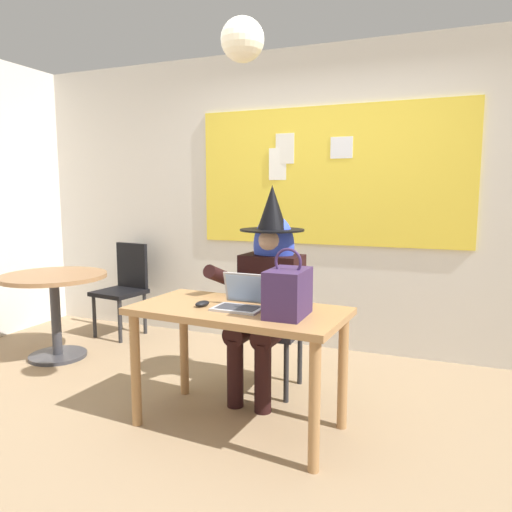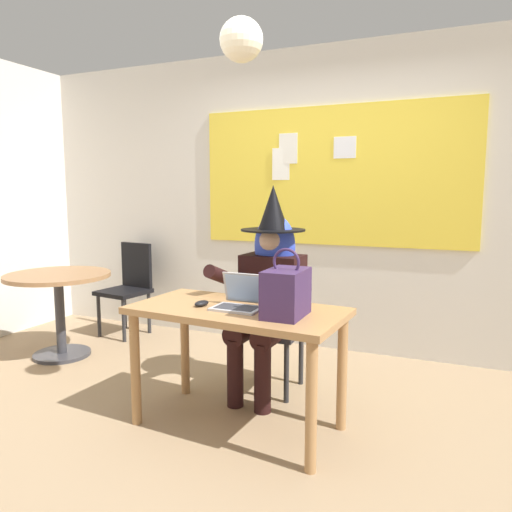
{
  "view_description": "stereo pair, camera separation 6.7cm",
  "coord_description": "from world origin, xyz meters",
  "px_view_note": "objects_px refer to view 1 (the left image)",
  "views": [
    {
      "loc": [
        1.01,
        -2.55,
        1.42
      ],
      "look_at": [
        -0.14,
        0.29,
        1.01
      ],
      "focal_mm": 33.89,
      "sensor_mm": 36.0,
      "label": 1
    },
    {
      "loc": [
        1.07,
        -2.52,
        1.42
      ],
      "look_at": [
        -0.14,
        0.29,
        1.01
      ],
      "focal_mm": 33.89,
      "sensor_mm": 36.0,
      "label": 2
    }
  ],
  "objects_px": {
    "handbag": "(288,292)",
    "person_costumed": "(268,281)",
    "laptop": "(241,301)",
    "chair_at_desk": "(274,318)",
    "chair_spare_by_window": "(125,284)",
    "desk_main": "(238,326)",
    "computer_mouse": "(202,304)",
    "side_table_round": "(55,296)"
  },
  "relations": [
    {
      "from": "chair_at_desk",
      "to": "person_costumed",
      "type": "xyz_separation_m",
      "value": [
        -0.0,
        -0.12,
        0.29
      ]
    },
    {
      "from": "chair_at_desk",
      "to": "laptop",
      "type": "bearing_deg",
      "value": 1.84
    },
    {
      "from": "handbag",
      "to": "side_table_round",
      "type": "relative_size",
      "value": 0.44
    },
    {
      "from": "chair_at_desk",
      "to": "computer_mouse",
      "type": "bearing_deg",
      "value": -16.29
    },
    {
      "from": "handbag",
      "to": "person_costumed",
      "type": "bearing_deg",
      "value": 119.04
    },
    {
      "from": "person_costumed",
      "to": "side_table_round",
      "type": "height_order",
      "value": "person_costumed"
    },
    {
      "from": "desk_main",
      "to": "computer_mouse",
      "type": "distance_m",
      "value": 0.25
    },
    {
      "from": "laptop",
      "to": "computer_mouse",
      "type": "xyz_separation_m",
      "value": [
        -0.23,
        -0.05,
        -0.03
      ]
    },
    {
      "from": "handbag",
      "to": "chair_spare_by_window",
      "type": "relative_size",
      "value": 0.42
    },
    {
      "from": "handbag",
      "to": "side_table_round",
      "type": "distance_m",
      "value": 2.38
    },
    {
      "from": "chair_at_desk",
      "to": "person_costumed",
      "type": "height_order",
      "value": "person_costumed"
    },
    {
      "from": "chair_at_desk",
      "to": "handbag",
      "type": "distance_m",
      "value": 0.9
    },
    {
      "from": "chair_at_desk",
      "to": "laptop",
      "type": "xyz_separation_m",
      "value": [
        0.04,
        -0.68,
        0.27
      ]
    },
    {
      "from": "laptop",
      "to": "desk_main",
      "type": "bearing_deg",
      "value": 179.93
    },
    {
      "from": "person_costumed",
      "to": "chair_spare_by_window",
      "type": "distance_m",
      "value": 2.01
    },
    {
      "from": "laptop",
      "to": "handbag",
      "type": "bearing_deg",
      "value": -11.42
    },
    {
      "from": "desk_main",
      "to": "chair_spare_by_window",
      "type": "height_order",
      "value": "chair_spare_by_window"
    },
    {
      "from": "desk_main",
      "to": "chair_at_desk",
      "type": "bearing_deg",
      "value": 91.34
    },
    {
      "from": "desk_main",
      "to": "chair_at_desk",
      "type": "xyz_separation_m",
      "value": [
        -0.02,
        0.68,
        -0.12
      ]
    },
    {
      "from": "desk_main",
      "to": "laptop",
      "type": "bearing_deg",
      "value": -1.28
    },
    {
      "from": "chair_at_desk",
      "to": "handbag",
      "type": "height_order",
      "value": "handbag"
    },
    {
      "from": "person_costumed",
      "to": "chair_at_desk",
      "type": "bearing_deg",
      "value": -177.76
    },
    {
      "from": "handbag",
      "to": "side_table_round",
      "type": "height_order",
      "value": "handbag"
    },
    {
      "from": "computer_mouse",
      "to": "person_costumed",
      "type": "bearing_deg",
      "value": 86.81
    },
    {
      "from": "laptop",
      "to": "chair_spare_by_window",
      "type": "bearing_deg",
      "value": 145.27
    },
    {
      "from": "person_costumed",
      "to": "side_table_round",
      "type": "bearing_deg",
      "value": -86.63
    },
    {
      "from": "person_costumed",
      "to": "handbag",
      "type": "height_order",
      "value": "person_costumed"
    },
    {
      "from": "laptop",
      "to": "chair_spare_by_window",
      "type": "distance_m",
      "value": 2.31
    },
    {
      "from": "person_costumed",
      "to": "laptop",
      "type": "relative_size",
      "value": 5.06
    },
    {
      "from": "side_table_round",
      "to": "computer_mouse",
      "type": "bearing_deg",
      "value": -18.79
    },
    {
      "from": "handbag",
      "to": "chair_spare_by_window",
      "type": "distance_m",
      "value": 2.62
    },
    {
      "from": "person_costumed",
      "to": "side_table_round",
      "type": "xyz_separation_m",
      "value": [
        -1.93,
        -0.01,
        -0.26
      ]
    },
    {
      "from": "handbag",
      "to": "chair_at_desk",
      "type": "bearing_deg",
      "value": 114.83
    },
    {
      "from": "chair_at_desk",
      "to": "handbag",
      "type": "bearing_deg",
      "value": 23.66
    },
    {
      "from": "desk_main",
      "to": "handbag",
      "type": "height_order",
      "value": "handbag"
    },
    {
      "from": "handbag",
      "to": "laptop",
      "type": "bearing_deg",
      "value": 167.37
    },
    {
      "from": "computer_mouse",
      "to": "laptop",
      "type": "bearing_deg",
      "value": 26.72
    },
    {
      "from": "desk_main",
      "to": "handbag",
      "type": "xyz_separation_m",
      "value": [
        0.33,
        -0.07,
        0.24
      ]
    },
    {
      "from": "person_costumed",
      "to": "laptop",
      "type": "height_order",
      "value": "person_costumed"
    },
    {
      "from": "computer_mouse",
      "to": "chair_spare_by_window",
      "type": "distance_m",
      "value": 2.16
    },
    {
      "from": "handbag",
      "to": "side_table_round",
      "type": "bearing_deg",
      "value": 165.0
    },
    {
      "from": "laptop",
      "to": "handbag",
      "type": "height_order",
      "value": "handbag"
    }
  ]
}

